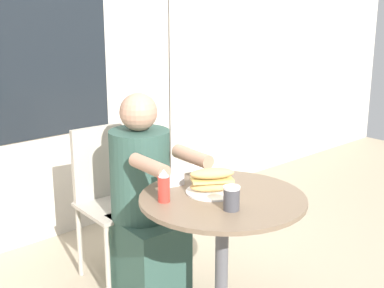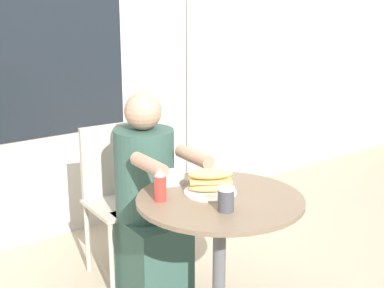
# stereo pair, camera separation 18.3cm
# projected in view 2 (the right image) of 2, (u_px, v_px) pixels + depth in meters

# --- Properties ---
(storefront_wall) EXTENTS (8.00, 0.09, 2.80)m
(storefront_wall) POSITION_uv_depth(u_px,v_px,m) (57.00, 26.00, 3.39)
(storefront_wall) COLOR beige
(storefront_wall) RESTS_ON ground_plane
(lattice_pillar) EXTENTS (0.24, 0.24, 2.40)m
(lattice_pillar) POSITION_uv_depth(u_px,v_px,m) (209.00, 50.00, 3.96)
(lattice_pillar) COLOR silver
(lattice_pillar) RESTS_ON ground_plane
(cafe_table) EXTENTS (0.74, 0.74, 0.72)m
(cafe_table) POSITION_uv_depth(u_px,v_px,m) (220.00, 237.00, 2.40)
(cafe_table) COLOR brown
(cafe_table) RESTS_ON ground_plane
(diner_chair) EXTENTS (0.41, 0.41, 0.87)m
(diner_chair) POSITION_uv_depth(u_px,v_px,m) (117.00, 186.00, 3.07)
(diner_chair) COLOR #ADA393
(diner_chair) RESTS_ON ground_plane
(seated_diner) EXTENTS (0.35, 0.57, 1.11)m
(seated_diner) POSITION_uv_depth(u_px,v_px,m) (149.00, 211.00, 2.81)
(seated_diner) COLOR #2D4C42
(seated_diner) RESTS_ON ground_plane
(sandwich_on_plate) EXTENTS (0.24, 0.24, 0.11)m
(sandwich_on_plate) POSITION_uv_depth(u_px,v_px,m) (210.00, 183.00, 2.39)
(sandwich_on_plate) COLOR white
(sandwich_on_plate) RESTS_ON cafe_table
(drink_cup) EXTENTS (0.07, 0.07, 0.10)m
(drink_cup) POSITION_uv_depth(u_px,v_px,m) (226.00, 199.00, 2.19)
(drink_cup) COLOR #424247
(drink_cup) RESTS_ON cafe_table
(napkin_box) EXTENTS (0.11, 0.11, 0.06)m
(napkin_box) POSITION_uv_depth(u_px,v_px,m) (172.00, 177.00, 2.52)
(napkin_box) COLOR silver
(napkin_box) RESTS_ON cafe_table
(condiment_bottle) EXTENTS (0.05, 0.05, 0.15)m
(condiment_bottle) POSITION_uv_depth(u_px,v_px,m) (160.00, 185.00, 2.29)
(condiment_bottle) COLOR red
(condiment_bottle) RESTS_ON cafe_table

